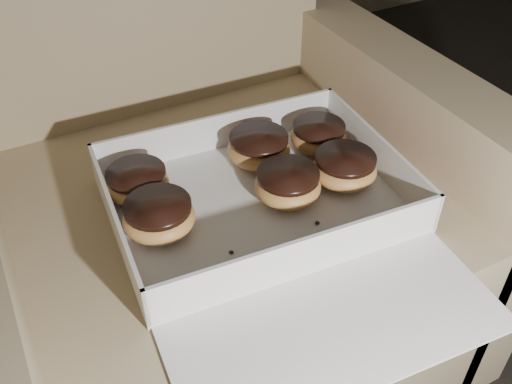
{
  "coord_description": "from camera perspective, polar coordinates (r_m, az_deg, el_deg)",
  "views": [
    {
      "loc": [
        -0.38,
        0.32,
        1.01
      ],
      "look_at": [
        -0.06,
        0.92,
        0.44
      ],
      "focal_mm": 40.0,
      "sensor_mm": 36.0,
      "label": 1
    }
  ],
  "objects": [
    {
      "name": "donut_d",
      "position": [
        0.93,
        8.86,
        2.4
      ],
      "size": [
        0.1,
        0.1,
        0.05
      ],
      "color": "#C89146",
      "rests_on": "bakery_box"
    },
    {
      "name": "crumb_c",
      "position": [
        0.77,
        -3.49,
        -9.57
      ],
      "size": [
        0.01,
        0.01,
        0.0
      ],
      "primitive_type": "ellipsoid",
      "color": "black",
      "rests_on": "bakery_box"
    },
    {
      "name": "crumb_d",
      "position": [
        0.79,
        -2.53,
        -7.82
      ],
      "size": [
        0.01,
        0.01,
        0.0
      ],
      "primitive_type": "ellipsoid",
      "color": "black",
      "rests_on": "bakery_box"
    },
    {
      "name": "donut_a",
      "position": [
        0.96,
        0.28,
        4.45
      ],
      "size": [
        0.11,
        0.11,
        0.05
      ],
      "color": "#C89146",
      "rests_on": "bakery_box"
    },
    {
      "name": "donut_c",
      "position": [
        0.91,
        -11.79,
        0.93
      ],
      "size": [
        0.1,
        0.1,
        0.05
      ],
      "color": "#C89146",
      "rests_on": "bakery_box"
    },
    {
      "name": "crumb_b",
      "position": [
        0.86,
        6.15,
        -3.09
      ],
      "size": [
        0.01,
        0.01,
        0.0
      ],
      "primitive_type": "ellipsoid",
      "color": "black",
      "rests_on": "bakery_box"
    },
    {
      "name": "donut_b",
      "position": [
        0.89,
        3.19,
        0.77
      ],
      "size": [
        0.1,
        0.1,
        0.05
      ],
      "color": "#C89146",
      "rests_on": "bakery_box"
    },
    {
      "name": "donut_f",
      "position": [
        0.84,
        -9.7,
        -2.41
      ],
      "size": [
        0.11,
        0.11,
        0.05
      ],
      "color": "#C89146",
      "rests_on": "bakery_box"
    },
    {
      "name": "bakery_box",
      "position": [
        0.86,
        1.47,
        -2.46
      ],
      "size": [
        0.48,
        0.55,
        0.07
      ],
      "rotation": [
        0.0,
        0.0,
        -0.07
      ],
      "color": "white",
      "rests_on": "armchair"
    },
    {
      "name": "crumb_a",
      "position": [
        0.81,
        -2.49,
        -6.05
      ],
      "size": [
        0.01,
        0.01,
        0.0
      ],
      "primitive_type": "ellipsoid",
      "color": "black",
      "rests_on": "bakery_box"
    },
    {
      "name": "crumb_e",
      "position": [
        0.79,
        -1.69,
        -8.24
      ],
      "size": [
        0.01,
        0.01,
        0.0
      ],
      "primitive_type": "ellipsoid",
      "color": "black",
      "rests_on": "bakery_box"
    },
    {
      "name": "armchair",
      "position": [
        1.06,
        -5.14,
        -2.76
      ],
      "size": [
        0.88,
        0.75,
        0.92
      ],
      "color": "tan",
      "rests_on": "floor"
    },
    {
      "name": "donut_e",
      "position": [
        1.0,
        6.25,
        5.63
      ],
      "size": [
        0.1,
        0.1,
        0.05
      ],
      "color": "#C89146",
      "rests_on": "bakery_box"
    }
  ]
}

